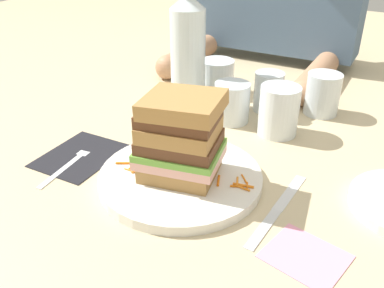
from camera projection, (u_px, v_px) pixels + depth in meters
ground_plane at (183, 179)px, 0.68m from camera, size 3.00×3.00×0.00m
main_plate at (183, 178)px, 0.67m from camera, size 0.26×0.26×0.02m
sandwich at (183, 138)px, 0.63m from camera, size 0.14×0.12×0.14m
carrot_shred_0 at (146, 167)px, 0.68m from camera, size 0.02×0.02×0.00m
carrot_shred_1 at (147, 163)px, 0.69m from camera, size 0.02×0.01×0.00m
carrot_shred_2 at (133, 166)px, 0.68m from camera, size 0.00×0.03×0.00m
carrot_shred_3 at (146, 161)px, 0.70m from camera, size 0.02×0.02×0.00m
carrot_shred_4 at (124, 163)px, 0.69m from camera, size 0.02×0.02×0.00m
carrot_shred_5 at (132, 171)px, 0.67m from camera, size 0.03×0.00×0.00m
carrot_shred_6 at (134, 168)px, 0.68m from camera, size 0.01×0.03×0.00m
carrot_shred_7 at (140, 169)px, 0.67m from camera, size 0.02×0.02×0.00m
carrot_shred_8 at (219, 180)px, 0.65m from camera, size 0.01×0.03×0.00m
carrot_shred_9 at (238, 185)px, 0.64m from camera, size 0.02×0.01×0.00m
carrot_shred_10 at (247, 186)px, 0.63m from camera, size 0.01×0.02×0.00m
carrot_shred_11 at (244, 179)px, 0.65m from camera, size 0.02×0.02×0.00m
carrot_shred_12 at (237, 182)px, 0.64m from camera, size 0.01×0.02×0.00m
carrot_shred_13 at (243, 185)px, 0.63m from camera, size 0.03×0.01×0.00m
carrot_shred_14 at (243, 189)px, 0.63m from camera, size 0.02×0.01×0.00m
napkin_dark at (80, 155)px, 0.75m from camera, size 0.12×0.15×0.00m
fork at (72, 160)px, 0.73m from camera, size 0.03×0.17×0.00m
knife at (276, 211)px, 0.61m from camera, size 0.03×0.20×0.00m
juice_glass at (279, 113)px, 0.80m from camera, size 0.08×0.08×0.10m
water_bottle at (188, 50)px, 0.89m from camera, size 0.07×0.07×0.28m
empty_tumbler_0 at (268, 92)px, 0.90m from camera, size 0.06×0.06×0.08m
empty_tumbler_1 at (217, 77)px, 0.99m from camera, size 0.08×0.08×0.08m
empty_tumbler_2 at (323, 94)px, 0.88m from camera, size 0.07×0.07×0.09m
empty_tumbler_3 at (232, 102)px, 0.85m from camera, size 0.07×0.07×0.08m
napkin_pink at (305, 256)px, 0.53m from camera, size 0.11×0.10×0.00m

